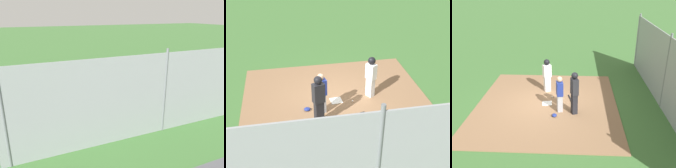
# 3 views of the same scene
# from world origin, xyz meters

# --- Properties ---
(ground_plane) EXTENTS (140.00, 140.00, 0.00)m
(ground_plane) POSITION_xyz_m (0.00, 0.00, 0.00)
(ground_plane) COLOR #3D6B33
(dirt_infield) EXTENTS (7.20, 6.40, 0.03)m
(dirt_infield) POSITION_xyz_m (0.00, 0.00, 0.01)
(dirt_infield) COLOR #896647
(dirt_infield) RESTS_ON ground_plane
(home_plate) EXTENTS (0.49, 0.49, 0.02)m
(home_plate) POSITION_xyz_m (0.00, 0.00, 0.04)
(home_plate) COLOR white
(home_plate) RESTS_ON dirt_infield
(catcher) EXTENTS (0.43, 0.34, 1.61)m
(catcher) POSITION_xyz_m (-0.66, -0.64, 0.86)
(catcher) COLOR #9E9EA3
(catcher) RESTS_ON dirt_infield
(umpire) EXTENTS (0.44, 0.37, 1.87)m
(umpire) POSITION_xyz_m (-0.82, -1.26, 1.03)
(umpire) COLOR black
(umpire) RESTS_ON dirt_infield
(runner) EXTENTS (0.42, 0.46, 1.70)m
(runner) POSITION_xyz_m (1.39, 0.13, 1.00)
(runner) COLOR silver
(runner) RESTS_ON dirt_infield
(baseball_bat) EXTENTS (0.80, 0.25, 0.06)m
(baseball_bat) POSITION_xyz_m (0.49, -1.06, 0.06)
(baseball_bat) COLOR black
(baseball_bat) RESTS_ON dirt_infield
(catcher_mask) EXTENTS (0.24, 0.20, 0.12)m
(catcher_mask) POSITION_xyz_m (-1.17, -0.44, 0.09)
(catcher_mask) COLOR navy
(catcher_mask) RESTS_ON dirt_infield
(baseball) EXTENTS (0.07, 0.07, 0.07)m
(baseball) POSITION_xyz_m (0.62, -0.19, 0.07)
(baseball) COLOR white
(baseball) RESTS_ON dirt_infield
(backstop_fence) EXTENTS (12.00, 0.10, 3.35)m
(backstop_fence) POSITION_xyz_m (0.00, -5.17, 1.60)
(backstop_fence) COLOR #93999E
(backstop_fence) RESTS_ON ground_plane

